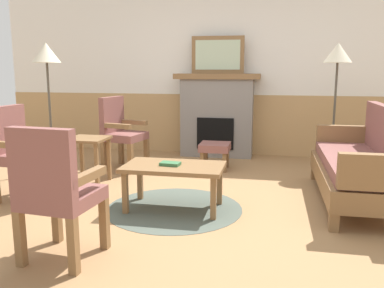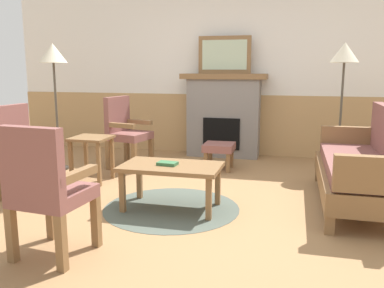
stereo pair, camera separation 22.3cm
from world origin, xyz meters
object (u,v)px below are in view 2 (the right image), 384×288
at_px(book_on_table, 167,163).
at_px(coffee_table, 171,170).
at_px(floor_lamp_by_couch, 344,61).
at_px(armchair_by_window_left, 125,129).
at_px(fireplace, 224,115).
at_px(armchair_near_fireplace, 22,147).
at_px(armchair_front_left, 46,186).
at_px(side_table, 92,146).
at_px(couch, 362,167).
at_px(floor_lamp_by_chairs, 53,61).
at_px(framed_picture, 224,55).
at_px(footstool, 219,149).

bearing_deg(book_on_table, coffee_table, 32.62).
bearing_deg(floor_lamp_by_couch, armchair_by_window_left, -171.06).
relative_size(fireplace, armchair_near_fireplace, 1.33).
bearing_deg(armchair_front_left, armchair_near_fireplace, 132.32).
distance_m(armchair_by_window_left, side_table, 0.77).
relative_size(fireplace, couch, 0.72).
distance_m(book_on_table, floor_lamp_by_chairs, 2.45).
relative_size(couch, floor_lamp_by_couch, 1.07).
xyz_separation_m(book_on_table, side_table, (-1.19, 0.72, -0.02)).
height_order(couch, coffee_table, couch).
relative_size(coffee_table, armchair_front_left, 0.98).
bearing_deg(framed_picture, armchair_front_left, -99.22).
distance_m(armchair_near_fireplace, side_table, 0.84).
bearing_deg(armchair_by_window_left, fireplace, 42.57).
xyz_separation_m(armchair_by_window_left, floor_lamp_by_chairs, (-0.84, -0.32, 0.91)).
distance_m(couch, armchair_near_fireplace, 3.51).
distance_m(framed_picture, floor_lamp_by_couch, 1.77).
height_order(couch, armchair_by_window_left, same).
relative_size(fireplace, floor_lamp_by_chairs, 0.77).
height_order(armchair_by_window_left, armchair_front_left, same).
height_order(footstool, side_table, side_table).
bearing_deg(armchair_near_fireplace, coffee_table, 0.59).
bearing_deg(armchair_by_window_left, footstool, 8.95).
bearing_deg(book_on_table, framed_picture, 87.70).
height_order(footstool, armchair_by_window_left, armchair_by_window_left).
bearing_deg(footstool, fireplace, 96.19).
bearing_deg(armchair_front_left, side_table, 109.32).
xyz_separation_m(armchair_near_fireplace, armchair_by_window_left, (0.54, 1.47, 0.00)).
xyz_separation_m(couch, floor_lamp_by_couch, (-0.09, 1.34, 1.05)).
relative_size(fireplace, floor_lamp_by_couch, 0.77).
relative_size(book_on_table, armchair_front_left, 0.19).
distance_m(framed_picture, armchair_front_left, 3.95).
bearing_deg(floor_lamp_by_chairs, floor_lamp_by_couch, 11.76).
bearing_deg(coffee_table, armchair_by_window_left, 127.24).
xyz_separation_m(coffee_table, footstool, (0.17, 1.66, -0.10)).
bearing_deg(armchair_near_fireplace, book_on_table, -0.09).
xyz_separation_m(fireplace, side_table, (-1.29, -1.84, -0.22)).
height_order(fireplace, footstool, fireplace).
distance_m(armchair_near_fireplace, floor_lamp_by_couch, 3.98).
bearing_deg(fireplace, coffee_table, -91.63).
xyz_separation_m(armchair_front_left, floor_lamp_by_couch, (2.26, 3.13, 0.91)).
bearing_deg(couch, floor_lamp_by_chairs, 171.27).
height_order(couch, book_on_table, couch).
bearing_deg(fireplace, couch, -48.71).
distance_m(framed_picture, coffee_table, 2.80).
height_order(framed_picture, couch, framed_picture).
bearing_deg(armchair_by_window_left, book_on_table, -53.90).
bearing_deg(footstool, framed_picture, 96.19).
relative_size(framed_picture, couch, 0.44).
xyz_separation_m(coffee_table, armchair_near_fireplace, (-1.65, -0.02, 0.15)).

